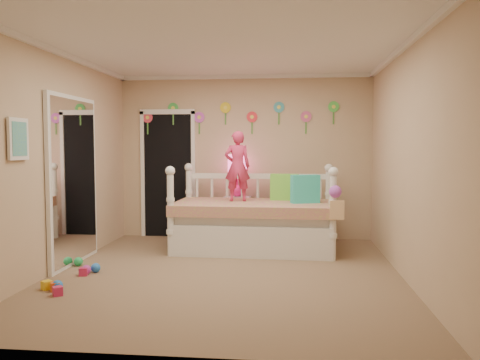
# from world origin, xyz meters

# --- Properties ---
(floor) EXTENTS (4.00, 4.50, 0.01)m
(floor) POSITION_xyz_m (0.00, 0.00, 0.00)
(floor) COLOR #7F684C
(floor) RESTS_ON ground
(ceiling) EXTENTS (4.00, 4.50, 0.01)m
(ceiling) POSITION_xyz_m (0.00, 0.00, 2.60)
(ceiling) COLOR white
(ceiling) RESTS_ON floor
(back_wall) EXTENTS (4.00, 0.01, 2.60)m
(back_wall) POSITION_xyz_m (0.00, 2.25, 1.30)
(back_wall) COLOR tan
(back_wall) RESTS_ON floor
(left_wall) EXTENTS (0.01, 4.50, 2.60)m
(left_wall) POSITION_xyz_m (-2.00, 0.00, 1.30)
(left_wall) COLOR tan
(left_wall) RESTS_ON floor
(right_wall) EXTENTS (0.01, 4.50, 2.60)m
(right_wall) POSITION_xyz_m (2.00, 0.00, 1.30)
(right_wall) COLOR tan
(right_wall) RESTS_ON floor
(crown_molding) EXTENTS (4.00, 4.50, 0.06)m
(crown_molding) POSITION_xyz_m (0.00, 0.00, 2.57)
(crown_molding) COLOR white
(crown_molding) RESTS_ON ceiling
(daybed) EXTENTS (2.30, 1.28, 1.23)m
(daybed) POSITION_xyz_m (0.22, 1.35, 0.62)
(daybed) COLOR white
(daybed) RESTS_ON floor
(pillow_turquoise) EXTENTS (0.42, 0.25, 0.39)m
(pillow_turquoise) POSITION_xyz_m (0.94, 1.30, 0.88)
(pillow_turquoise) COLOR #22AEA6
(pillow_turquoise) RESTS_ON daybed
(pillow_lime) EXTENTS (0.42, 0.20, 0.38)m
(pillow_lime) POSITION_xyz_m (0.65, 1.64, 0.88)
(pillow_lime) COLOR #76D842
(pillow_lime) RESTS_ON daybed
(child) EXTENTS (0.40, 0.29, 1.01)m
(child) POSITION_xyz_m (-0.02, 1.43, 1.19)
(child) COLOR #D6305F
(child) RESTS_ON daybed
(nightstand) EXTENTS (0.43, 0.34, 0.69)m
(nightstand) POSITION_xyz_m (-0.09, 2.07, 0.34)
(nightstand) COLOR white
(nightstand) RESTS_ON floor
(table_lamp) EXTENTS (0.30, 0.30, 0.66)m
(table_lamp) POSITION_xyz_m (-0.09, 2.07, 1.12)
(table_lamp) COLOR #F72184
(table_lamp) RESTS_ON nightstand
(closet_doorway) EXTENTS (0.90, 0.04, 2.07)m
(closet_doorway) POSITION_xyz_m (-1.25, 2.23, 1.03)
(closet_doorway) COLOR black
(closet_doorway) RESTS_ON back_wall
(flower_decals) EXTENTS (3.40, 0.02, 0.50)m
(flower_decals) POSITION_xyz_m (-0.09, 2.24, 1.94)
(flower_decals) COLOR #B2668C
(flower_decals) RESTS_ON back_wall
(mirror_closet) EXTENTS (0.07, 1.30, 2.10)m
(mirror_closet) POSITION_xyz_m (-1.96, 0.30, 1.05)
(mirror_closet) COLOR white
(mirror_closet) RESTS_ON left_wall
(wall_picture) EXTENTS (0.05, 0.34, 0.42)m
(wall_picture) POSITION_xyz_m (-1.97, -0.90, 1.55)
(wall_picture) COLOR white
(wall_picture) RESTS_ON left_wall
(hanging_bag) EXTENTS (0.20, 0.16, 0.36)m
(hanging_bag) POSITION_xyz_m (1.30, 0.73, 0.75)
(hanging_bag) COLOR beige
(hanging_bag) RESTS_ON daybed
(toy_scatter) EXTENTS (1.15, 1.48, 0.11)m
(toy_scatter) POSITION_xyz_m (-1.62, -0.36, 0.06)
(toy_scatter) COLOR #996666
(toy_scatter) RESTS_ON floor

